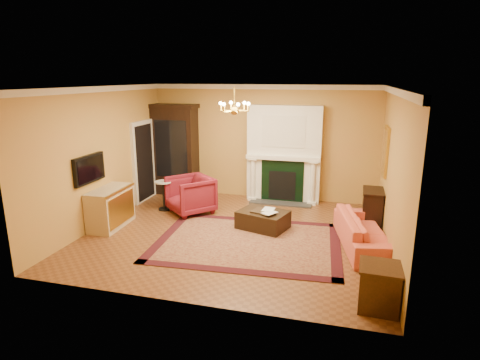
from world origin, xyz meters
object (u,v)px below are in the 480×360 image
(china_cabinet, at_px, (175,152))
(commode, at_px, (110,208))
(end_table, at_px, (379,288))
(leather_ottoman, at_px, (263,220))
(wingback_armchair, at_px, (190,193))
(console_table, at_px, (372,209))
(coral_sofa, at_px, (365,227))
(pedestal_table, at_px, (164,193))

(china_cabinet, height_order, commode, china_cabinet)
(end_table, bearing_deg, leather_ottoman, 130.31)
(wingback_armchair, xyz_separation_m, console_table, (4.17, 0.17, -0.09))
(wingback_armchair, bearing_deg, coral_sofa, 27.76)
(pedestal_table, relative_size, coral_sofa, 0.34)
(coral_sofa, bearing_deg, console_table, -20.33)
(china_cabinet, distance_m, wingback_armchair, 1.92)
(leather_ottoman, bearing_deg, coral_sofa, 4.82)
(pedestal_table, height_order, console_table, console_table)
(commode, relative_size, leather_ottoman, 1.15)
(wingback_armchair, relative_size, pedestal_table, 1.35)
(wingback_armchair, distance_m, leather_ottoman, 2.01)
(wingback_armchair, relative_size, leather_ottoman, 0.97)
(console_table, bearing_deg, leather_ottoman, -160.10)
(commode, bearing_deg, coral_sofa, 1.06)
(china_cabinet, xyz_separation_m, commode, (-0.33, -2.79, -0.76))
(pedestal_table, xyz_separation_m, end_table, (4.82, -3.21, -0.11))
(commode, bearing_deg, china_cabinet, 81.16)
(pedestal_table, relative_size, leather_ottoman, 0.72)
(wingback_armchair, bearing_deg, end_table, 4.37)
(wingback_armchair, distance_m, console_table, 4.18)
(pedestal_table, height_order, coral_sofa, coral_sofa)
(coral_sofa, xyz_separation_m, end_table, (0.13, -2.16, -0.10))
(wingback_armchair, height_order, end_table, wingback_armchair)
(leather_ottoman, bearing_deg, end_table, -32.92)
(coral_sofa, bearing_deg, wingback_armchair, 64.17)
(china_cabinet, bearing_deg, coral_sofa, -24.97)
(wingback_armchair, distance_m, end_table, 5.20)
(end_table, bearing_deg, china_cabinet, 137.70)
(commode, relative_size, coral_sofa, 0.54)
(wingback_armchair, height_order, console_table, wingback_armchair)
(pedestal_table, distance_m, console_table, 4.89)
(pedestal_table, bearing_deg, console_table, 1.71)
(china_cabinet, bearing_deg, pedestal_table, -76.89)
(china_cabinet, relative_size, console_table, 2.99)
(commode, distance_m, leather_ottoman, 3.33)
(end_table, distance_m, console_table, 3.36)
(china_cabinet, xyz_separation_m, wingback_armchair, (1.01, -1.47, -0.70))
(pedestal_table, bearing_deg, end_table, -33.63)
(china_cabinet, relative_size, wingback_armchair, 2.43)
(coral_sofa, relative_size, console_table, 2.67)
(pedestal_table, xyz_separation_m, commode, (-0.63, -1.34, 0.01))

